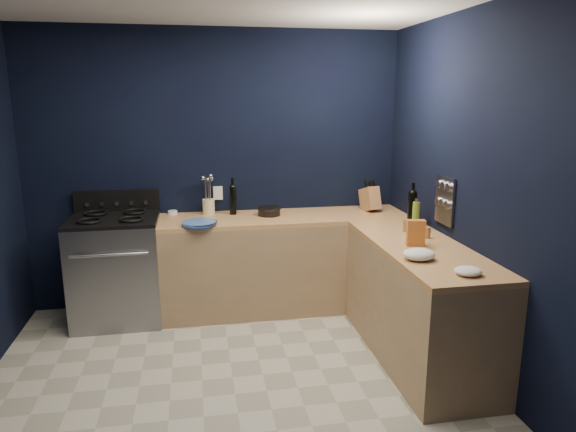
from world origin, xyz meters
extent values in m
cube|color=#B0AB9A|center=(0.00, 0.00, -0.01)|extent=(3.50, 3.50, 0.02)
cube|color=black|center=(0.00, 1.76, 1.30)|extent=(3.50, 0.02, 2.60)
cube|color=black|center=(1.76, 0.00, 1.30)|extent=(0.02, 3.50, 2.60)
cube|color=black|center=(0.00, -1.76, 1.30)|extent=(3.50, 0.02, 2.60)
cube|color=#A3815B|center=(0.60, 1.44, 0.43)|extent=(2.30, 0.63, 0.86)
cube|color=#9A6334|center=(0.60, 1.44, 0.88)|extent=(2.30, 0.63, 0.04)
cube|color=#A3815B|center=(1.44, 0.29, 0.43)|extent=(0.63, 1.67, 0.86)
cube|color=#9A6334|center=(1.44, 0.29, 0.88)|extent=(0.63, 1.67, 0.04)
cube|color=gray|center=(-0.93, 1.42, 0.46)|extent=(0.76, 0.66, 0.92)
cube|color=black|center=(-0.93, 1.10, 0.45)|extent=(0.59, 0.02, 0.42)
cube|color=black|center=(-0.93, 1.42, 0.94)|extent=(0.76, 0.66, 0.03)
cube|color=black|center=(-0.93, 1.72, 1.04)|extent=(0.76, 0.06, 0.20)
cube|color=gray|center=(1.74, 0.55, 1.18)|extent=(0.02, 0.28, 0.38)
cube|color=white|center=(0.00, 1.74, 1.08)|extent=(0.09, 0.02, 0.13)
cylinder|color=teal|center=(-0.19, 1.20, 0.92)|extent=(0.33, 0.33, 0.04)
cylinder|color=white|center=(-0.43, 1.69, 0.92)|extent=(0.11, 0.11, 0.03)
cylinder|color=#F4E8BE|center=(-0.09, 1.64, 0.97)|extent=(0.15, 0.15, 0.14)
cylinder|color=black|center=(0.13, 1.59, 1.03)|extent=(0.07, 0.07, 0.27)
cylinder|color=black|center=(0.46, 1.48, 0.94)|extent=(0.25, 0.25, 0.08)
cube|color=#9A683C|center=(1.45, 1.51, 1.01)|extent=(0.17, 0.28, 0.27)
cylinder|color=black|center=(1.58, 0.82, 1.05)|extent=(0.10, 0.10, 0.30)
cylinder|color=olive|center=(1.55, 0.68, 1.02)|extent=(0.08, 0.08, 0.25)
cylinder|color=olive|center=(1.48, 0.69, 0.95)|extent=(0.06, 0.06, 0.11)
cylinder|color=olive|center=(1.57, 0.47, 0.94)|extent=(0.05, 0.05, 0.09)
cube|color=#A72B18|center=(1.39, 0.30, 1.00)|extent=(0.14, 0.09, 0.20)
ellipsoid|color=white|center=(1.27, -0.03, 0.94)|extent=(0.25, 0.22, 0.08)
ellipsoid|color=white|center=(1.44, -0.37, 0.93)|extent=(0.20, 0.19, 0.05)
camera|label=1|loc=(-0.21, -3.17, 1.99)|focal=32.22mm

